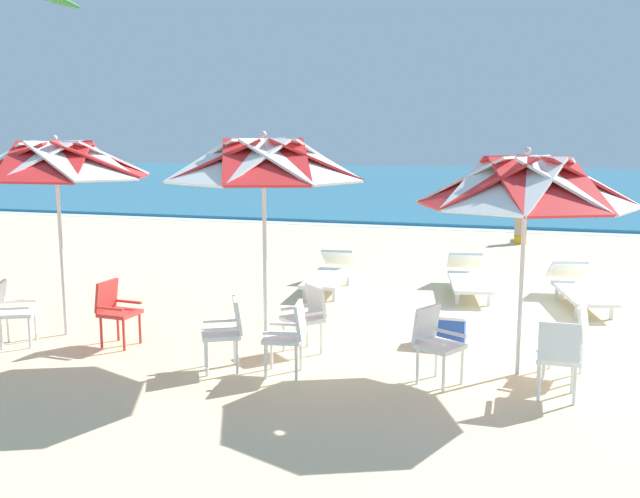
% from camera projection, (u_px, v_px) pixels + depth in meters
% --- Properties ---
extents(ground_plane, '(80.00, 80.00, 0.00)m').
position_uv_depth(ground_plane, '(559.00, 321.00, 10.57)').
color(ground_plane, beige).
extents(sea, '(80.00, 36.00, 0.10)m').
position_uv_depth(sea, '(533.00, 185.00, 37.36)').
color(sea, teal).
rests_on(sea, ground).
extents(surf_foam, '(80.00, 0.70, 0.01)m').
position_uv_depth(surf_foam, '(542.00, 232.00, 19.99)').
color(surf_foam, white).
rests_on(surf_foam, ground).
extents(beach_umbrella_0, '(2.46, 2.46, 2.63)m').
position_uv_depth(beach_umbrella_0, '(526.00, 183.00, 7.88)').
color(beach_umbrella_0, silver).
rests_on(beach_umbrella_0, ground).
extents(plastic_chair_0, '(0.55, 0.53, 0.87)m').
position_uv_depth(plastic_chair_0, '(570.00, 335.00, 8.08)').
color(plastic_chair_0, white).
rests_on(plastic_chair_0, ground).
extents(plastic_chair_1, '(0.62, 0.60, 0.87)m').
position_uv_depth(plastic_chair_1, '(435.00, 340.00, 7.89)').
color(plastic_chair_1, white).
rests_on(plastic_chair_1, ground).
extents(plastic_chair_2, '(0.44, 0.47, 0.87)m').
position_uv_depth(plastic_chair_2, '(558.00, 354.00, 7.39)').
color(plastic_chair_2, white).
rests_on(plastic_chair_2, ground).
extents(beach_umbrella_1, '(2.47, 2.47, 2.81)m').
position_uv_depth(beach_umbrella_1, '(264.00, 162.00, 8.39)').
color(beach_umbrella_1, silver).
rests_on(beach_umbrella_1, ground).
extents(plastic_chair_3, '(0.63, 0.63, 0.87)m').
position_uv_depth(plastic_chair_3, '(307.00, 314.00, 9.01)').
color(plastic_chair_3, white).
rests_on(plastic_chair_3, ground).
extents(plastic_chair_4, '(0.53, 0.50, 0.87)m').
position_uv_depth(plastic_chair_4, '(289.00, 333.00, 8.15)').
color(plastic_chair_4, white).
rests_on(plastic_chair_4, ground).
extents(plastic_chair_5, '(0.61, 0.60, 0.87)m').
position_uv_depth(plastic_chair_5, '(226.00, 329.00, 8.33)').
color(plastic_chair_5, white).
rests_on(plastic_chair_5, ground).
extents(beach_umbrella_2, '(2.52, 2.52, 2.76)m').
position_uv_depth(beach_umbrella_2, '(56.00, 162.00, 9.47)').
color(beach_umbrella_2, silver).
rests_on(beach_umbrella_2, ground).
extents(plastic_chair_6, '(0.50, 0.48, 0.87)m').
position_uv_depth(plastic_chair_6, '(115.00, 309.00, 9.30)').
color(plastic_chair_6, red).
rests_on(plastic_chair_6, ground).
extents(plastic_chair_7, '(0.61, 0.59, 0.87)m').
position_uv_depth(plastic_chair_7, '(12.00, 309.00, 9.29)').
color(plastic_chair_7, white).
rests_on(plastic_chair_7, ground).
extents(sun_lounger_0, '(1.01, 2.22, 0.62)m').
position_uv_depth(sun_lounger_0, '(580.00, 289.00, 11.47)').
color(sun_lounger_0, white).
rests_on(sun_lounger_0, ground).
extents(sun_lounger_1, '(0.97, 2.22, 0.62)m').
position_uv_depth(sun_lounger_1, '(468.00, 278.00, 12.33)').
color(sun_lounger_1, white).
rests_on(sun_lounger_1, ground).
extents(sun_lounger_2, '(0.74, 2.18, 0.62)m').
position_uv_depth(sun_lounger_2, '(330.00, 274.00, 12.65)').
color(sun_lounger_2, white).
rests_on(sun_lounger_2, ground).
extents(cooler_box, '(0.50, 0.34, 0.40)m').
position_uv_depth(cooler_box, '(447.00, 329.00, 9.43)').
color(cooler_box, blue).
rests_on(cooler_box, ground).
extents(beachgoer_seated, '(0.30, 0.93, 0.92)m').
position_uv_depth(beachgoer_seated, '(520.00, 231.00, 18.03)').
color(beachgoer_seated, yellow).
rests_on(beachgoer_seated, ground).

